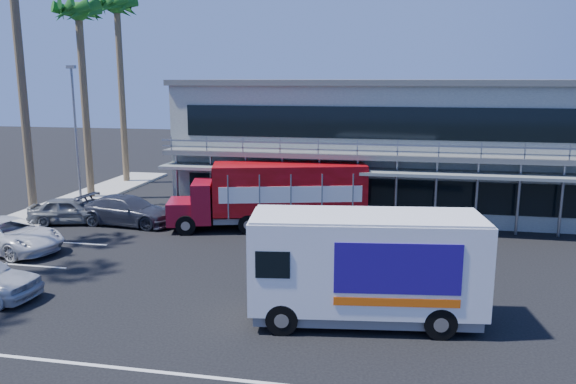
# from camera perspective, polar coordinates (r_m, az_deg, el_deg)

# --- Properties ---
(ground) EXTENTS (120.00, 120.00, 0.00)m
(ground) POSITION_cam_1_polar(r_m,az_deg,el_deg) (20.07, -1.03, -10.07)
(ground) COLOR black
(ground) RESTS_ON ground
(building) EXTENTS (22.40, 12.00, 7.30)m
(building) POSITION_cam_1_polar(r_m,az_deg,el_deg) (33.40, 9.44, 4.93)
(building) COLOR gray
(building) RESTS_ON ground
(curb_strip) EXTENTS (3.00, 32.00, 0.16)m
(curb_strip) POSITION_cam_1_polar(r_m,az_deg,el_deg) (31.61, -26.17, -3.06)
(curb_strip) COLOR #A5A399
(curb_strip) RESTS_ON ground
(palm_e) EXTENTS (2.80, 2.80, 12.25)m
(palm_e) POSITION_cam_1_polar(r_m,az_deg,el_deg) (36.52, -20.46, 15.81)
(palm_e) COLOR brown
(palm_e) RESTS_ON ground
(palm_f) EXTENTS (2.80, 2.80, 13.25)m
(palm_f) POSITION_cam_1_polar(r_m,az_deg,el_deg) (41.59, -16.95, 16.65)
(palm_f) COLOR brown
(palm_f) RESTS_ON ground
(light_pole_far) EXTENTS (0.50, 0.25, 8.09)m
(light_pole_far) POSITION_cam_1_polar(r_m,az_deg,el_deg) (34.53, -20.77, 5.97)
(light_pole_far) COLOR gray
(light_pole_far) RESTS_ON ground
(red_truck) EXTENTS (9.91, 4.58, 3.25)m
(red_truck) POSITION_cam_1_polar(r_m,az_deg,el_deg) (27.77, -1.25, -0.13)
(red_truck) COLOR maroon
(red_truck) RESTS_ON ground
(white_van) EXTENTS (7.19, 3.27, 3.39)m
(white_van) POSITION_cam_1_polar(r_m,az_deg,el_deg) (17.28, 7.89, -7.44)
(white_van) COLOR white
(white_van) RESTS_ON ground
(parked_car_c) EXTENTS (5.55, 3.59, 1.42)m
(parked_car_c) POSITION_cam_1_polar(r_m,az_deg,el_deg) (27.22, -26.53, -3.92)
(parked_car_c) COLOR silver
(parked_car_c) RESTS_ON ground
(parked_car_d) EXTENTS (5.26, 2.54, 1.48)m
(parked_car_d) POSITION_cam_1_polar(r_m,az_deg,el_deg) (29.87, -15.98, -1.81)
(parked_car_d) COLOR #2B2E39
(parked_car_d) RESTS_ON ground
(parked_car_e) EXTENTS (4.33, 2.59, 1.38)m
(parked_car_e) POSITION_cam_1_polar(r_m,az_deg,el_deg) (31.02, -21.25, -1.76)
(parked_car_e) COLOR slate
(parked_car_e) RESTS_ON ground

